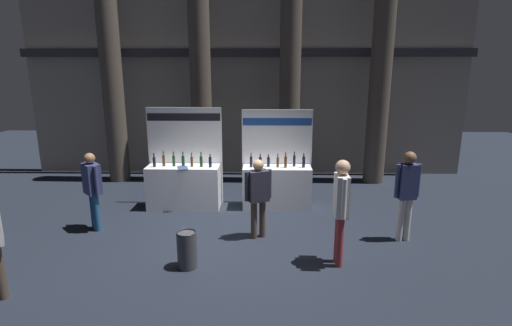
# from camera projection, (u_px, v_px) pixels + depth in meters

# --- Properties ---
(ground_plane) EXTENTS (26.90, 26.90, 0.00)m
(ground_plane) POSITION_uv_depth(u_px,v_px,m) (236.00, 237.00, 7.69)
(ground_plane) COLOR black
(hall_colonnade) EXTENTS (13.45, 1.43, 6.78)m
(hall_colonnade) POSITION_uv_depth(u_px,v_px,m) (246.00, 67.00, 11.53)
(hall_colonnade) COLOR gray
(hall_colonnade) RESTS_ON ground_plane
(exhibitor_booth_0) EXTENTS (1.79, 0.74, 2.38)m
(exhibitor_booth_0) POSITION_uv_depth(u_px,v_px,m) (184.00, 183.00, 9.23)
(exhibitor_booth_0) COLOR white
(exhibitor_booth_0) RESTS_ON ground_plane
(exhibitor_booth_1) EXTENTS (1.69, 0.66, 2.32)m
(exhibitor_booth_1) POSITION_uv_depth(u_px,v_px,m) (277.00, 183.00, 9.26)
(exhibitor_booth_1) COLOR white
(exhibitor_booth_1) RESTS_ON ground_plane
(trash_bin) EXTENTS (0.33, 0.33, 0.64)m
(trash_bin) POSITION_uv_depth(u_px,v_px,m) (187.00, 250.00, 6.44)
(trash_bin) COLOR #38383D
(trash_bin) RESTS_ON ground_plane
(visitor_0) EXTENTS (0.24, 0.56, 1.84)m
(visitor_0) POSITION_uv_depth(u_px,v_px,m) (341.00, 203.00, 6.37)
(visitor_0) COLOR maroon
(visitor_0) RESTS_ON ground_plane
(visitor_1) EXTENTS (0.52, 0.38, 1.59)m
(visitor_1) POSITION_uv_depth(u_px,v_px,m) (258.00, 192.00, 7.46)
(visitor_1) COLOR #47382D
(visitor_1) RESTS_ON ground_plane
(visitor_2) EXTENTS (0.49, 0.25, 1.77)m
(visitor_2) POSITION_uv_depth(u_px,v_px,m) (407.00, 189.00, 7.31)
(visitor_2) COLOR silver
(visitor_2) RESTS_ON ground_plane
(visitor_4) EXTENTS (0.47, 0.47, 1.63)m
(visitor_4) POSITION_uv_depth(u_px,v_px,m) (92.00, 184.00, 7.83)
(visitor_4) COLOR navy
(visitor_4) RESTS_ON ground_plane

